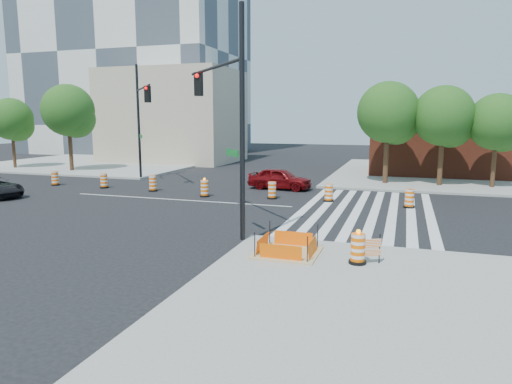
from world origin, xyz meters
TOP-DOWN VIEW (x-y plane):
  - ground at (0.00, 0.00)m, footprint 120.00×120.00m
  - sidewalk_ne at (18.00, 18.00)m, footprint 22.00×22.00m
  - sidewalk_nw at (-18.00, 18.00)m, footprint 22.00×22.00m
  - crosswalk_east at (10.95, 0.00)m, footprint 6.75×13.50m
  - lane_centerline at (0.00, 0.00)m, footprint 14.00×0.12m
  - excavation_pit at (9.00, -9.00)m, footprint 2.20×2.20m
  - brick_storefront at (18.00, 18.00)m, footprint 16.50×8.50m
  - beige_midrise at (-12.00, 22.00)m, footprint 14.00×10.00m
  - red_coupe at (4.72, 5.87)m, footprint 4.48×2.12m
  - signal_pole_se at (5.68, -6.40)m, footprint 4.53×5.07m
  - signal_pole_nw at (-6.09, 6.09)m, footprint 4.29×5.23m
  - pit_drum at (11.46, -9.41)m, footprint 0.58×0.58m
  - barricade at (11.79, -9.33)m, footprint 0.76×0.41m
  - tree_north_a at (-22.57, 10.10)m, footprint 3.93×3.93m
  - tree_north_b at (-15.77, 9.84)m, footprint 4.58×4.58m
  - tree_north_c at (11.51, 10.27)m, footprint 4.36×4.36m
  - tree_north_d at (15.20, 10.31)m, footprint 4.14×4.14m
  - tree_north_e at (18.57, 10.42)m, footprint 3.80×3.80m
  - median_drum_0 at (-11.21, 2.54)m, footprint 0.60×0.60m
  - median_drum_1 at (-7.07, 2.57)m, footprint 0.60×0.60m
  - median_drum_2 at (-3.10, 2.39)m, footprint 0.60×0.60m
  - median_drum_3 at (1.07, 1.50)m, footprint 0.60×0.60m
  - median_drum_4 at (5.25, 2.10)m, footprint 0.60×0.60m
  - median_drum_5 at (8.64, 2.24)m, footprint 0.60×0.60m
  - median_drum_6 at (13.11, 1.69)m, footprint 0.60×0.60m

SIDE VIEW (x-z plane):
  - ground at x=0.00m, z-range 0.00..0.00m
  - lane_centerline at x=0.00m, z-range 0.00..0.01m
  - crosswalk_east at x=10.95m, z-range 0.00..0.01m
  - sidewalk_ne at x=18.00m, z-range 0.00..0.15m
  - sidewalk_nw at x=-18.00m, z-range 0.00..0.15m
  - excavation_pit at x=9.00m, z-range -0.23..0.67m
  - median_drum_0 at x=-11.21m, z-range -0.03..0.99m
  - median_drum_1 at x=-7.07m, z-range -0.03..0.99m
  - median_drum_2 at x=-3.10m, z-range -0.03..0.99m
  - median_drum_4 at x=5.25m, z-range -0.03..0.99m
  - median_drum_5 at x=8.64m, z-range -0.03..0.99m
  - median_drum_6 at x=13.11m, z-range -0.03..0.99m
  - median_drum_3 at x=1.07m, z-range -0.10..1.08m
  - pit_drum at x=11.46m, z-range 0.05..1.19m
  - barricade at x=11.79m, z-range 0.20..1.18m
  - red_coupe at x=4.72m, z-range 0.00..1.48m
  - brick_storefront at x=18.00m, z-range 0.02..4.62m
  - tree_north_e at x=18.57m, z-range 1.11..7.57m
  - tree_north_a at x=-22.57m, z-range 1.15..7.83m
  - tree_north_d at x=15.20m, z-range 1.21..8.25m
  - tree_north_c at x=11.51m, z-range 1.27..8.67m
  - beige_midrise at x=-12.00m, z-range 0.00..10.00m
  - tree_north_b at x=-15.77m, z-range 1.33..9.12m
  - signal_pole_nw at x=-6.09m, z-range 0.98..9.73m
  - signal_pole_se at x=5.68m, z-range 0.98..9.78m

